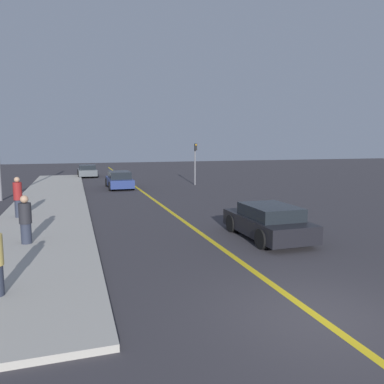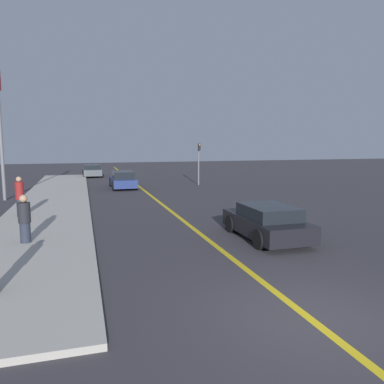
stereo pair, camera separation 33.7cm
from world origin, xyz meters
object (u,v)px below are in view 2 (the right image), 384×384
Objects in this scene: car_ahead_center at (123,180)px; pedestrian_mid_group at (25,219)px; pedestrian_far_standing at (20,197)px; car_near_right_lane at (267,222)px; car_far_distant at (92,171)px; traffic_light at (199,159)px.

pedestrian_mid_group reaches higher than car_ahead_center.
car_near_right_lane is at bearing -34.23° from pedestrian_far_standing.
pedestrian_far_standing reaches higher than pedestrian_mid_group.
car_near_right_lane is 0.93× the size of car_ahead_center.
car_near_right_lane reaches higher than car_far_distant.
pedestrian_far_standing is (-9.24, 6.29, 0.45)m from car_near_right_lane.
pedestrian_far_standing is at bearing 99.84° from pedestrian_mid_group.
pedestrian_mid_group is at bearing 170.99° from car_near_right_lane.
car_ahead_center is at bearing -177.66° from traffic_light.
car_far_distant is (-5.49, 27.59, -0.01)m from car_near_right_lane.
car_far_distant is 21.63m from pedestrian_far_standing.
pedestrian_mid_group is at bearing -80.16° from pedestrian_far_standing.
traffic_light is (12.02, 10.98, 1.07)m from pedestrian_far_standing.
pedestrian_far_standing is (-0.85, 4.92, 0.11)m from pedestrian_mid_group.
car_far_distant is 2.40× the size of pedestrian_mid_group.
pedestrian_mid_group is 0.48× the size of traffic_light.
traffic_light reaches higher than car_near_right_lane.
car_near_right_lane is 17.35m from car_ahead_center.
car_ahead_center reaches higher than car_near_right_lane.
pedestrian_far_standing is at bearing -100.93° from car_far_distant.
pedestrian_mid_group is 0.89× the size of pedestrian_far_standing.
car_far_distant is at bearing 83.70° from pedestrian_mid_group.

